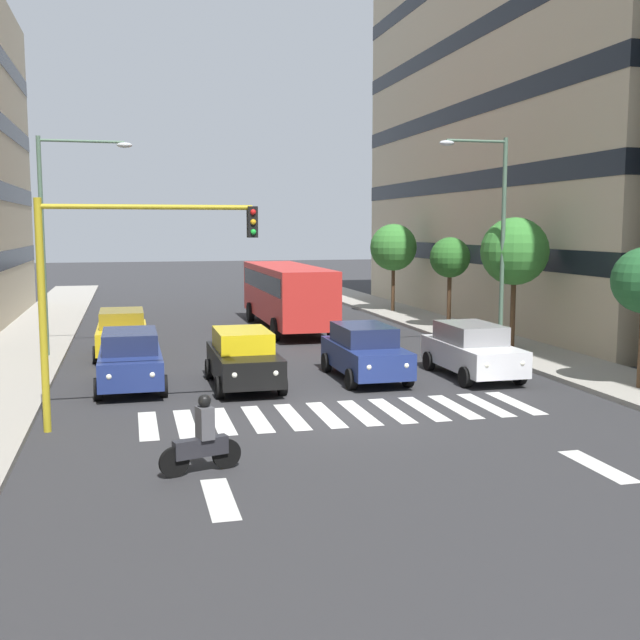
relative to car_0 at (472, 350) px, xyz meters
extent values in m
plane|color=#2D2D30|center=(5.39, 3.72, -0.89)|extent=(180.00, 180.00, 0.00)
cube|color=beige|center=(-10.04, -14.03, 11.40)|extent=(8.96, 27.49, 24.57)
cube|color=black|center=(-10.04, -14.03, 2.62)|extent=(9.00, 27.53, 0.90)
cube|color=black|center=(-10.04, -14.03, 6.14)|extent=(9.00, 27.53, 0.90)
cube|color=black|center=(-10.04, -14.03, 9.65)|extent=(9.00, 27.53, 0.90)
cube|color=black|center=(-10.04, -14.03, 13.16)|extent=(9.00, 27.53, 0.90)
cube|color=silver|center=(0.44, 3.72, -0.88)|extent=(0.45, 2.80, 0.01)
cube|color=silver|center=(1.34, 3.72, -0.88)|extent=(0.45, 2.80, 0.01)
cube|color=silver|center=(2.24, 3.72, -0.88)|extent=(0.45, 2.80, 0.01)
cube|color=silver|center=(3.14, 3.72, -0.88)|extent=(0.45, 2.80, 0.01)
cube|color=silver|center=(4.04, 3.72, -0.88)|extent=(0.45, 2.80, 0.01)
cube|color=silver|center=(4.94, 3.72, -0.88)|extent=(0.45, 2.80, 0.01)
cube|color=silver|center=(5.84, 3.72, -0.88)|extent=(0.45, 2.80, 0.01)
cube|color=silver|center=(6.74, 3.72, -0.88)|extent=(0.45, 2.80, 0.01)
cube|color=silver|center=(7.64, 3.72, -0.88)|extent=(0.45, 2.80, 0.01)
cube|color=silver|center=(8.54, 3.72, -0.88)|extent=(0.45, 2.80, 0.01)
cube|color=silver|center=(9.44, 3.72, -0.88)|extent=(0.45, 2.80, 0.01)
cube|color=silver|center=(10.34, 3.72, -0.88)|extent=(0.45, 2.80, 0.01)
cube|color=silver|center=(1.55, 9.22, -0.88)|extent=(0.50, 2.20, 0.01)
cube|color=silver|center=(9.23, 9.22, -0.88)|extent=(0.50, 2.20, 0.01)
cube|color=silver|center=(0.00, 0.05, -0.17)|extent=(1.80, 4.40, 0.80)
cube|color=gray|center=(0.00, -0.15, 0.53)|extent=(1.58, 2.46, 0.60)
cylinder|color=black|center=(-0.90, 1.50, -0.57)|extent=(0.22, 0.64, 0.64)
cylinder|color=black|center=(0.90, 1.50, -0.57)|extent=(0.22, 0.64, 0.64)
cylinder|color=black|center=(-0.90, -1.40, -0.57)|extent=(0.22, 0.64, 0.64)
cylinder|color=black|center=(0.90, -1.40, -0.57)|extent=(0.22, 0.64, 0.64)
sphere|color=white|center=(-0.58, 2.20, -0.09)|extent=(0.18, 0.18, 0.18)
sphere|color=white|center=(0.58, 2.20, -0.09)|extent=(0.18, 0.18, 0.18)
cube|color=navy|center=(3.45, -0.48, -0.17)|extent=(1.80, 4.40, 0.80)
cube|color=#1D2547|center=(3.45, -0.68, 0.53)|extent=(1.58, 2.46, 0.60)
cylinder|color=black|center=(2.55, 0.97, -0.57)|extent=(0.22, 0.64, 0.64)
cylinder|color=black|center=(4.35, 0.97, -0.57)|extent=(0.22, 0.64, 0.64)
cylinder|color=black|center=(2.55, -1.93, -0.57)|extent=(0.22, 0.64, 0.64)
cylinder|color=black|center=(4.35, -1.93, -0.57)|extent=(0.22, 0.64, 0.64)
sphere|color=white|center=(2.88, 1.67, -0.09)|extent=(0.18, 0.18, 0.18)
sphere|color=white|center=(4.03, 1.67, -0.09)|extent=(0.18, 0.18, 0.18)
cube|color=black|center=(7.38, -0.27, -0.17)|extent=(1.80, 4.40, 0.80)
cube|color=yellow|center=(7.38, -0.47, 0.53)|extent=(1.58, 2.46, 0.60)
cylinder|color=black|center=(6.48, 1.18, -0.57)|extent=(0.22, 0.64, 0.64)
cylinder|color=black|center=(8.28, 1.18, -0.57)|extent=(0.22, 0.64, 0.64)
cylinder|color=black|center=(6.48, -1.72, -0.57)|extent=(0.22, 0.64, 0.64)
cylinder|color=black|center=(8.28, -1.72, -0.57)|extent=(0.22, 0.64, 0.64)
sphere|color=white|center=(6.81, 1.88, -0.09)|extent=(0.18, 0.18, 0.18)
sphere|color=white|center=(7.96, 1.88, -0.09)|extent=(0.18, 0.18, 0.18)
cube|color=navy|center=(10.72, -0.86, -0.17)|extent=(1.80, 4.40, 0.80)
cube|color=#1D2547|center=(10.72, -1.06, 0.53)|extent=(1.58, 2.46, 0.60)
cylinder|color=black|center=(9.82, 0.59, -0.57)|extent=(0.22, 0.64, 0.64)
cylinder|color=black|center=(11.62, 0.59, -0.57)|extent=(0.22, 0.64, 0.64)
cylinder|color=black|center=(9.82, -2.31, -0.57)|extent=(0.22, 0.64, 0.64)
cylinder|color=black|center=(11.62, -2.31, -0.57)|extent=(0.22, 0.64, 0.64)
sphere|color=white|center=(10.14, 1.29, -0.09)|extent=(0.18, 0.18, 0.18)
sphere|color=white|center=(11.29, 1.29, -0.09)|extent=(0.18, 0.18, 0.18)
cube|color=gold|center=(10.99, -6.86, -0.17)|extent=(1.80, 4.40, 0.80)
cube|color=olive|center=(10.99, -7.06, 0.53)|extent=(1.58, 2.46, 0.60)
cylinder|color=black|center=(10.09, -5.41, -0.57)|extent=(0.22, 0.64, 0.64)
cylinder|color=black|center=(11.89, -5.41, -0.57)|extent=(0.22, 0.64, 0.64)
cylinder|color=black|center=(10.09, -8.31, -0.57)|extent=(0.22, 0.64, 0.64)
cylinder|color=black|center=(11.89, -8.31, -0.57)|extent=(0.22, 0.64, 0.64)
sphere|color=white|center=(10.42, -4.71, -0.09)|extent=(0.18, 0.18, 0.18)
sphere|color=white|center=(11.57, -4.71, -0.09)|extent=(0.18, 0.18, 0.18)
cube|color=red|center=(3.45, -12.90, 0.86)|extent=(2.50, 10.50, 2.50)
cube|color=black|center=(3.45, -12.90, 1.41)|extent=(2.52, 9.87, 0.80)
cylinder|color=black|center=(2.20, -9.23, -0.39)|extent=(0.28, 1.00, 1.00)
cylinder|color=black|center=(4.70, -9.23, -0.39)|extent=(0.28, 1.00, 1.00)
cylinder|color=black|center=(2.20, -16.05, -0.39)|extent=(0.28, 1.00, 1.00)
cylinder|color=black|center=(4.70, -16.05, -0.39)|extent=(0.28, 1.00, 1.00)
cylinder|color=black|center=(9.94, 7.83, -0.59)|extent=(0.60, 0.27, 0.60)
cylinder|color=black|center=(8.89, 7.51, -0.59)|extent=(0.60, 0.27, 0.60)
cube|color=#232328|center=(9.42, 7.67, -0.37)|extent=(1.12, 0.54, 0.36)
cube|color=#4C4C51|center=(9.32, 7.64, 0.11)|extent=(0.37, 0.42, 0.64)
sphere|color=black|center=(9.32, 7.64, 0.55)|extent=(0.26, 0.26, 0.26)
cylinder|color=#AD991E|center=(12.67, 3.72, 1.86)|extent=(0.18, 0.18, 5.50)
cylinder|color=#AD991E|center=(10.19, 3.72, 4.41)|extent=(4.96, 0.12, 0.12)
cube|color=black|center=(7.71, 3.72, 4.06)|extent=(0.24, 0.28, 0.76)
sphere|color=red|center=(7.71, 3.87, 4.30)|extent=(0.14, 0.14, 0.14)
sphere|color=orange|center=(7.71, 3.87, 4.06)|extent=(0.14, 0.14, 0.14)
sphere|color=green|center=(7.71, 3.87, 3.82)|extent=(0.14, 0.14, 0.14)
cylinder|color=#4C6B56|center=(-2.89, -3.65, 3.23)|extent=(0.16, 0.16, 7.93)
cylinder|color=#4C6B56|center=(-1.72, -3.65, 7.04)|extent=(2.33, 0.10, 0.10)
ellipsoid|color=#B7BCC1|center=(-0.56, -3.65, 6.94)|extent=(0.56, 0.28, 0.20)
cylinder|color=#4C6B56|center=(13.67, -6.84, 3.21)|extent=(0.16, 0.16, 7.89)
cylinder|color=#4C6B56|center=(12.18, -6.84, 7.01)|extent=(2.97, 0.10, 0.10)
ellipsoid|color=#B7BCC1|center=(10.70, -6.84, 6.91)|extent=(0.56, 0.28, 0.20)
cylinder|color=#513823|center=(-3.81, -4.44, 0.74)|extent=(0.20, 0.20, 2.96)
sphere|color=#387F33|center=(-3.81, -4.44, 3.01)|extent=(2.62, 2.62, 2.62)
cylinder|color=#513823|center=(-3.68, -10.25, 0.63)|extent=(0.20, 0.20, 2.72)
sphere|color=#2D6B28|center=(-3.68, -10.25, 2.55)|extent=(1.86, 1.86, 1.86)
cylinder|color=#513823|center=(-3.67, -17.97, 0.65)|extent=(0.20, 0.20, 2.76)
sphere|color=#387F33|center=(-3.67, -17.97, 2.81)|extent=(2.60, 2.60, 2.60)
camera|label=1|loc=(10.69, 22.44, 3.95)|focal=42.91mm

